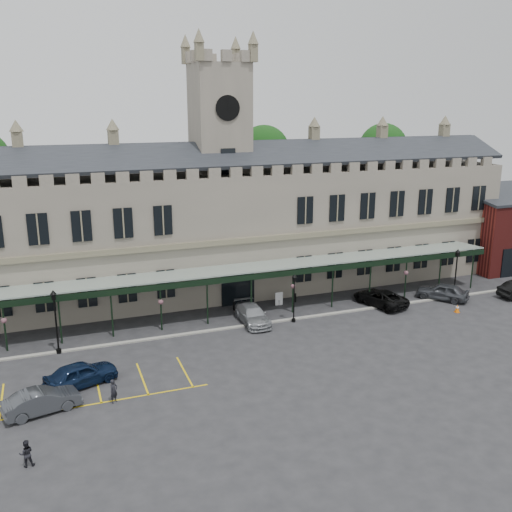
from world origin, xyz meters
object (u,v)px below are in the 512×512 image
object	(u,v)px
station_building	(222,227)
sign_board	(279,299)
person_a	(114,391)
car_van	(380,298)
lamp_post_left	(55,316)
car_left_b	(42,401)
lamp_post_right	(456,269)
person_b	(26,453)
car_right_a	(443,291)
car_taxi	(253,315)
traffic_cone	(457,309)
car_left_a	(81,374)
clock_tower	(220,160)
lamp_post_mid	(294,294)

from	to	relation	value
station_building	sign_board	distance (m)	9.47
sign_board	person_a	bearing A→B (deg)	-142.09
car_van	person_a	bearing A→B (deg)	4.72
lamp_post_left	sign_board	distance (m)	20.37
car_left_b	car_van	size ratio (longest dim) A/B	0.85
sign_board	car_van	world-z (taller)	car_van
lamp_post_right	person_a	bearing A→B (deg)	-165.11
station_building	person_b	size ratio (longest dim) A/B	39.68
car_left_b	car_right_a	world-z (taller)	car_right_a
station_building	lamp_post_left	size ratio (longest dim) A/B	11.80
station_building	car_taxi	bearing A→B (deg)	-91.76
station_building	lamp_post_right	distance (m)	23.21
traffic_cone	car_van	bearing A→B (deg)	144.25
car_left_a	sign_board	bearing A→B (deg)	-81.78
lamp_post_left	car_right_a	world-z (taller)	lamp_post_left
lamp_post_right	traffic_cone	distance (m)	4.77
lamp_post_right	traffic_cone	bearing A→B (deg)	-124.55
station_building	traffic_cone	size ratio (longest dim) A/B	82.27
clock_tower	car_right_a	size ratio (longest dim) A/B	5.10
person_a	clock_tower	bearing A→B (deg)	19.62
car_van	lamp_post_left	bearing A→B (deg)	-14.62
clock_tower	car_taxi	xyz separation A→B (m)	(-0.30, -9.94, -12.36)
station_building	car_right_a	xyz separation A→B (m)	(19.00, -10.58, -5.64)
car_right_a	lamp_post_right	bearing A→B (deg)	138.47
lamp_post_mid	lamp_post_right	world-z (taller)	lamp_post_right
lamp_post_left	person_b	bearing A→B (deg)	-98.10
car_van	person_a	world-z (taller)	person_a
car_left_b	person_a	bearing A→B (deg)	-108.54
lamp_post_right	sign_board	bearing A→B (deg)	166.37
lamp_post_left	lamp_post_mid	distance (m)	19.44
car_left_b	car_right_a	size ratio (longest dim) A/B	0.95
car_left_a	car_right_a	distance (m)	34.50
sign_board	car_left_b	distance (m)	24.56
lamp_post_mid	person_a	distance (m)	18.58
sign_board	car_right_a	xyz separation A→B (m)	(15.45, -4.03, 0.21)
lamp_post_right	person_b	xyz separation A→B (m)	(-38.63, -14.05, -2.19)
station_building	lamp_post_right	size ratio (longest dim) A/B	12.08
lamp_post_left	car_taxi	distance (m)	16.16
car_left_b	car_right_a	xyz separation A→B (m)	(36.50, 8.62, 0.06)
person_b	lamp_post_mid	bearing A→B (deg)	-149.70
car_left_b	person_b	distance (m)	5.53
station_building	car_taxi	xyz separation A→B (m)	(-0.30, -9.85, -5.72)
lamp_post_left	car_left_b	bearing A→B (deg)	-97.96
car_van	car_right_a	world-z (taller)	car_right_a
lamp_post_mid	car_left_a	size ratio (longest dim) A/B	0.89
lamp_post_mid	person_a	world-z (taller)	lamp_post_mid
car_taxi	car_van	size ratio (longest dim) A/B	0.95
sign_board	person_b	size ratio (longest dim) A/B	0.84
sign_board	lamp_post_mid	bearing A→B (deg)	-95.24
lamp_post_left	person_b	world-z (taller)	lamp_post_left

